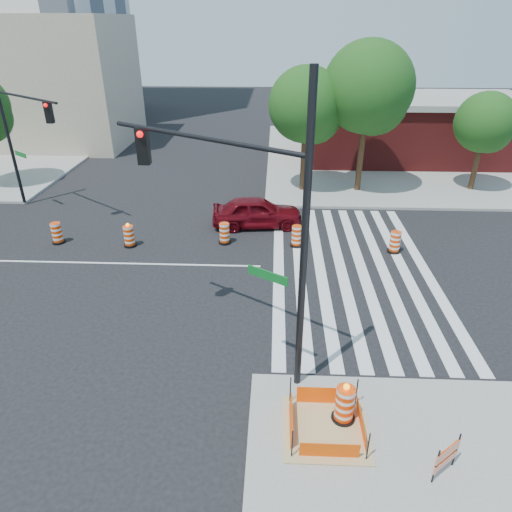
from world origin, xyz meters
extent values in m
plane|color=black|center=(0.00, 0.00, 0.00)|extent=(120.00, 120.00, 0.00)
cube|color=gray|center=(18.00, 18.00, 0.07)|extent=(22.00, 22.00, 0.15)
cube|color=silver|center=(7.80, 0.00, 0.01)|extent=(0.45, 13.50, 0.01)
cube|color=silver|center=(8.70, 0.00, 0.01)|extent=(0.45, 13.50, 0.01)
cube|color=silver|center=(9.60, 0.00, 0.01)|extent=(0.45, 13.50, 0.01)
cube|color=silver|center=(10.50, 0.00, 0.01)|extent=(0.45, 13.50, 0.01)
cube|color=silver|center=(11.40, 0.00, 0.01)|extent=(0.45, 13.50, 0.01)
cube|color=silver|center=(12.30, 0.00, 0.01)|extent=(0.45, 13.50, 0.01)
cube|color=silver|center=(13.20, 0.00, 0.01)|extent=(0.45, 13.50, 0.01)
cube|color=silver|center=(14.10, 0.00, 0.01)|extent=(0.45, 13.50, 0.01)
cube|color=silver|center=(0.00, 0.00, 0.01)|extent=(14.00, 0.12, 0.01)
cube|color=tan|center=(9.00, -9.00, 0.17)|extent=(2.20, 2.20, 0.05)
cube|color=#FF4E05|center=(9.00, -9.90, 0.43)|extent=(1.44, 0.02, 0.55)
cube|color=#FF4E05|center=(9.00, -8.10, 0.43)|extent=(1.44, 0.02, 0.55)
cube|color=#FF4E05|center=(8.10, -9.00, 0.43)|extent=(0.02, 1.44, 0.55)
cube|color=#FF4E05|center=(9.90, -9.00, 0.43)|extent=(0.02, 1.44, 0.55)
cylinder|color=black|center=(8.10, -9.90, 0.60)|extent=(0.04, 0.04, 0.90)
cylinder|color=black|center=(9.90, -9.90, 0.60)|extent=(0.04, 0.04, 0.90)
cylinder|color=black|center=(8.10, -8.10, 0.60)|extent=(0.04, 0.04, 0.90)
cylinder|color=black|center=(9.90, -8.10, 0.60)|extent=(0.04, 0.04, 0.90)
cube|color=maroon|center=(18.00, 18.00, 2.10)|extent=(16.00, 8.00, 4.20)
cube|color=gray|center=(18.00, 18.00, 4.40)|extent=(16.50, 8.50, 0.40)
cube|color=tan|center=(-12.00, 22.00, 5.00)|extent=(14.00, 10.00, 10.00)
imported|color=#5C0710|center=(6.67, 4.41, 0.78)|extent=(4.77, 2.32, 1.57)
cylinder|color=black|center=(8.33, -7.27, 4.48)|extent=(0.19, 0.19, 8.66)
cylinder|color=black|center=(5.59, -5.53, 6.86)|extent=(5.55, 3.59, 0.13)
cube|color=black|center=(3.67, -4.31, 6.32)|extent=(0.35, 0.30, 1.08)
sphere|color=#FF0C0C|center=(3.67, -4.49, 6.70)|extent=(0.19, 0.19, 0.19)
cube|color=#0C591E|center=(7.42, -6.69, 3.40)|extent=(1.12, 0.73, 0.27)
cylinder|color=black|center=(-7.05, 6.98, 4.10)|extent=(0.18, 0.18, 7.89)
cylinder|color=black|center=(-4.69, 5.20, 6.27)|extent=(4.81, 3.65, 0.12)
cube|color=black|center=(-3.03, 3.96, 5.77)|extent=(0.32, 0.28, 0.99)
sphere|color=#FF0C0C|center=(-3.03, 3.78, 6.12)|extent=(0.18, 0.18, 0.18)
cube|color=#0C591E|center=(-6.26, 6.39, 3.11)|extent=(0.97, 0.74, 0.25)
cylinder|color=black|center=(9.49, -8.66, 0.20)|extent=(0.63, 0.63, 0.11)
cylinder|color=#E43B04|center=(9.49, -8.66, 0.73)|extent=(0.50, 0.50, 1.00)
sphere|color=#FF990C|center=(9.49, -8.66, 1.31)|extent=(0.17, 0.17, 0.17)
cube|color=#E43B04|center=(11.62, -10.18, 0.88)|extent=(0.72, 0.57, 0.29)
cube|color=#E43B04|center=(11.62, -10.18, 0.54)|extent=(0.72, 0.57, 0.23)
cylinder|color=black|center=(11.31, -10.42, 0.67)|extent=(0.04, 0.04, 1.04)
cylinder|color=black|center=(11.94, -9.94, 0.67)|extent=(0.04, 0.04, 1.04)
cylinder|color=#382314|center=(9.27, 9.97, 2.33)|extent=(0.33, 0.33, 4.66)
sphere|color=#164714|center=(9.27, 9.97, 5.24)|extent=(4.37, 4.37, 4.37)
sphere|color=#164714|center=(9.79, 10.28, 4.51)|extent=(3.20, 3.20, 3.20)
sphere|color=#164714|center=(8.86, 9.76, 4.80)|extent=(2.91, 2.91, 2.91)
cylinder|color=#382314|center=(12.72, 10.02, 2.76)|extent=(0.35, 0.35, 5.52)
sphere|color=#164714|center=(12.72, 10.02, 6.21)|extent=(5.17, 5.17, 5.17)
sphere|color=#164714|center=(13.28, 10.36, 5.35)|extent=(3.79, 3.79, 3.79)
sphere|color=#164714|center=(12.28, 9.80, 5.69)|extent=(3.45, 3.45, 3.45)
cylinder|color=#382314|center=(19.88, 10.47, 1.88)|extent=(0.33, 0.33, 3.77)
sphere|color=#164714|center=(19.88, 10.47, 4.24)|extent=(3.53, 3.53, 3.53)
sphere|color=#164714|center=(20.39, 10.78, 3.65)|extent=(2.59, 2.59, 2.59)
sphere|color=#164714|center=(19.46, 10.27, 3.89)|extent=(2.35, 2.35, 2.35)
cylinder|color=black|center=(-2.85, 1.96, 0.05)|extent=(0.60, 0.60, 0.10)
cylinder|color=#E43B04|center=(-2.85, 1.96, 0.55)|extent=(0.48, 0.48, 0.95)
cylinder|color=black|center=(0.72, 1.76, 0.05)|extent=(0.60, 0.60, 0.10)
cylinder|color=#E43B04|center=(0.72, 1.76, 0.55)|extent=(0.48, 0.48, 0.95)
sphere|color=#FF990C|center=(0.72, 1.76, 1.10)|extent=(0.16, 0.16, 0.16)
cylinder|color=black|center=(5.20, 2.28, 0.05)|extent=(0.60, 0.60, 0.10)
cylinder|color=#E43B04|center=(5.20, 2.28, 0.55)|extent=(0.48, 0.48, 0.95)
cylinder|color=black|center=(8.65, 2.11, 0.05)|extent=(0.60, 0.60, 0.10)
cylinder|color=#E43B04|center=(8.65, 2.11, 0.55)|extent=(0.48, 0.48, 0.95)
cylinder|color=black|center=(13.14, 1.66, 0.05)|extent=(0.60, 0.60, 0.10)
cylinder|color=#E43B04|center=(13.14, 1.66, 0.55)|extent=(0.48, 0.48, 0.95)
camera|label=1|loc=(7.56, -17.51, 9.62)|focal=32.00mm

